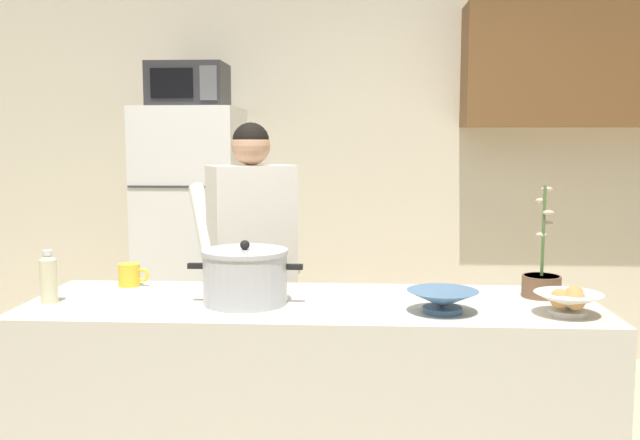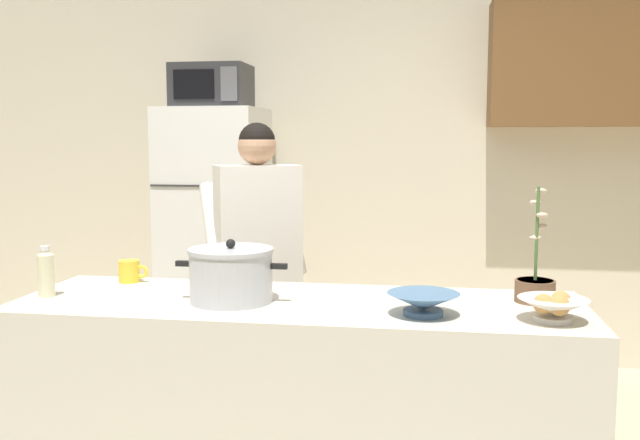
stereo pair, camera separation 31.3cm
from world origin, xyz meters
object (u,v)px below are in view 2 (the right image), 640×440
(person_near_pot, at_px, (258,245))
(cooking_pot, at_px, (231,275))
(microwave, at_px, (212,86))
(bottle_near_edge, at_px, (262,268))
(refrigerator, at_px, (216,240))
(bread_bowl, at_px, (553,307))
(empty_bowl, at_px, (423,302))
(potted_orchid, at_px, (535,285))
(coffee_mug, at_px, (130,271))
(bottle_mid_counter, at_px, (46,272))

(person_near_pot, bearing_deg, cooking_pot, -82.67)
(microwave, xyz_separation_m, bottle_near_edge, (0.71, -1.57, -0.89))
(refrigerator, distance_m, cooking_pot, 2.02)
(bread_bowl, xyz_separation_m, empty_bowl, (-0.44, 0.02, -0.00))
(empty_bowl, relative_size, potted_orchid, 0.58)
(microwave, relative_size, bottle_near_edge, 3.13)
(refrigerator, relative_size, microwave, 3.63)
(microwave, distance_m, bread_bowl, 2.85)
(bottle_near_edge, bearing_deg, refrigerator, 114.02)
(cooking_pot, xyz_separation_m, bottle_near_edge, (0.05, 0.30, -0.03))
(cooking_pot, bearing_deg, person_near_pot, 97.33)
(refrigerator, xyz_separation_m, bottle_near_edge, (0.71, -1.60, 0.12))
(bread_bowl, bearing_deg, potted_orchid, 93.49)
(empty_bowl, xyz_separation_m, bottle_near_edge, (-0.68, 0.40, 0.03))
(bottle_near_edge, bearing_deg, cooking_pot, -98.68)
(bread_bowl, distance_m, potted_orchid, 0.29)
(person_near_pot, xyz_separation_m, potted_orchid, (1.25, -0.66, -0.02))
(coffee_mug, height_order, bottle_near_edge, bottle_near_edge)
(coffee_mug, distance_m, empty_bowl, 1.32)
(coffee_mug, relative_size, bottle_mid_counter, 0.65)
(refrigerator, xyz_separation_m, cooking_pot, (0.67, -1.90, 0.15))
(coffee_mug, bearing_deg, person_near_pot, 52.13)
(bread_bowl, bearing_deg, bottle_near_edge, 159.42)
(coffee_mug, height_order, bread_bowl, bread_bowl)
(refrigerator, relative_size, cooking_pot, 4.01)
(potted_orchid, bearing_deg, microwave, 136.72)
(bread_bowl, distance_m, empty_bowl, 0.44)
(bread_bowl, height_order, empty_bowl, bread_bowl)
(empty_bowl, bearing_deg, person_near_pot, 131.68)
(refrigerator, distance_m, empty_bowl, 2.43)
(empty_bowl, bearing_deg, microwave, 125.15)
(microwave, distance_m, cooking_pot, 2.17)
(microwave, bearing_deg, refrigerator, 90.07)
(person_near_pot, xyz_separation_m, bread_bowl, (1.27, -0.95, -0.04))
(refrigerator, relative_size, coffee_mug, 13.31)
(microwave, xyz_separation_m, empty_bowl, (1.39, -1.97, -0.92))
(cooking_pot, height_order, bottle_mid_counter, cooking_pot)
(empty_bowl, distance_m, bottle_near_edge, 0.79)
(bottle_mid_counter, bearing_deg, cooking_pot, 2.25)
(person_near_pot, xyz_separation_m, cooking_pot, (0.11, -0.84, 0.02))
(person_near_pot, bearing_deg, potted_orchid, -27.97)
(bottle_near_edge, bearing_deg, bread_bowl, -20.58)
(refrigerator, relative_size, bread_bowl, 7.37)
(microwave, bearing_deg, person_near_pot, -61.78)
(empty_bowl, relative_size, bottle_mid_counter, 1.27)
(bottle_near_edge, bearing_deg, person_near_pot, 106.02)
(person_near_pot, height_order, bread_bowl, person_near_pot)
(person_near_pot, bearing_deg, empty_bowl, -48.32)
(refrigerator, distance_m, person_near_pot, 1.21)
(bread_bowl, relative_size, potted_orchid, 0.54)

